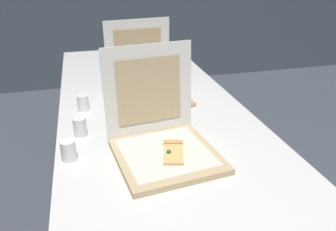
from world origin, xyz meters
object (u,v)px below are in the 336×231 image
Objects in this scene: cup_white_near_left at (68,151)px; cup_white_mid at (83,103)px; cup_white_near_center at (80,127)px; pizza_box_middle at (147,87)px; pizza_box_front at (163,140)px; table at (154,120)px.

cup_white_mid is at bearing 81.56° from cup_white_near_left.
pizza_box_middle is at bearing 44.59° from cup_white_near_center.
pizza_box_front is at bearing -102.65° from pizza_box_middle.
cup_white_mid and cup_white_near_left have the same top height.
cup_white_near_left is (-0.38, -0.32, 0.08)m from table.
pizza_box_middle is 5.25× the size of cup_white_near_left.
table is 0.21m from pizza_box_middle.
cup_white_mid is (-0.27, 0.46, -0.02)m from pizza_box_front.
cup_white_near_left is at bearing 166.38° from pizza_box_front.
cup_white_near_center is (-0.02, -0.24, 0.00)m from cup_white_mid.
pizza_box_front is at bearing -6.84° from cup_white_near_left.
pizza_box_middle is 5.25× the size of cup_white_near_center.
cup_white_mid is at bearing 113.62° from pizza_box_front.
cup_white_mid is at bearing -171.48° from pizza_box_middle.
cup_white_near_center reaches higher than table.
table is 0.37m from cup_white_near_center.
cup_white_near_left is at bearing -98.44° from cup_white_mid.
cup_white_mid is (-0.32, 0.10, 0.08)m from table.
cup_white_mid is at bearing 85.50° from cup_white_near_center.
cup_white_near_center is (-0.29, 0.22, -0.02)m from pizza_box_front.
table is 0.38m from pizza_box_front.
cup_white_near_left is (-0.38, -0.51, -0.02)m from pizza_box_middle.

